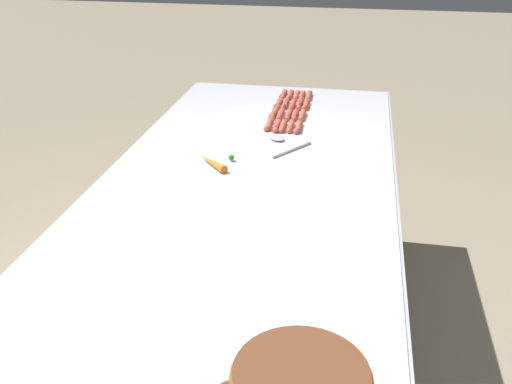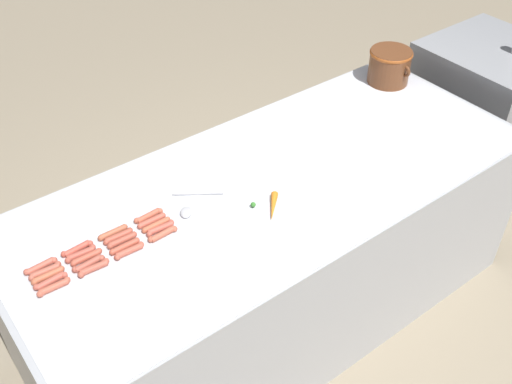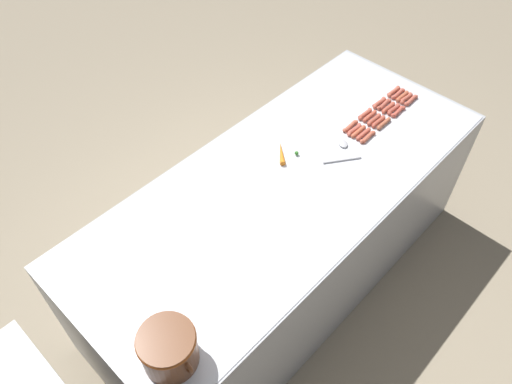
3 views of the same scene
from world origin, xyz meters
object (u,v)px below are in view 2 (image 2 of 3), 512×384
hot_dog_15 (160,228)px  hot_dog_17 (94,268)px  hot_dog_1 (77,249)px  bean_pot (390,65)px  hot_dog_11 (156,225)px  hot_dog_13 (89,264)px  carrot (272,207)px  serving_spoon (190,206)px  hot_dog_5 (81,254)px  hot_dog_12 (51,281)px  hot_dog_7 (152,221)px  hot_dog_3 (148,216)px  hot_dog_2 (113,232)px  hot_dog_19 (163,234)px  back_cabinet (478,118)px  hot_dog_8 (48,275)px  hot_dog_4 (45,271)px  hot_dog_0 (41,266)px  hot_dog_10 (122,240)px  hot_dog_18 (129,251)px  hot_dog_6 (118,236)px  hot_dog_14 (125,246)px  hot_dog_16 (54,287)px  hot_dog_9 (86,257)px

hot_dog_15 → hot_dog_17: size_ratio=1.00×
hot_dog_1 → bean_pot: bean_pot is taller
hot_dog_11 → hot_dog_13: bearing=-84.0°
hot_dog_1 → carrot: carrot is taller
serving_spoon → hot_dog_13: bearing=-83.8°
hot_dog_5 → hot_dog_12: 0.16m
hot_dog_7 → hot_dog_15: size_ratio=1.00×
hot_dog_3 → bean_pot: (-0.19, 1.63, 0.09)m
hot_dog_2 → hot_dog_19: same height
hot_dog_13 → hot_dog_2: bearing=123.2°
hot_dog_7 → hot_dog_19: bearing=-2.3°
hot_dog_11 → hot_dog_15: 0.03m
back_cabinet → hot_dog_8: (0.05, -2.80, 0.43)m
hot_dog_13 → hot_dog_19: same height
hot_dog_7 → hot_dog_12: same height
hot_dog_3 → hot_dog_4: size_ratio=1.00×
hot_dog_0 → hot_dog_19: 0.47m
hot_dog_10 → hot_dog_1: bearing=-111.6°
hot_dog_2 → hot_dog_18: same height
hot_dog_0 → hot_dog_7: (0.03, 0.46, 0.00)m
hot_dog_6 → hot_dog_13: same height
serving_spoon → hot_dog_1: bearing=-95.5°
hot_dog_5 → hot_dog_13: size_ratio=1.00×
hot_dog_5 → hot_dog_15: (0.06, 0.32, 0.00)m
hot_dog_17 → serving_spoon: bearing=100.0°
bean_pot → hot_dog_14: bearing=-80.8°
hot_dog_8 → hot_dog_13: (0.04, 0.15, 0.00)m
hot_dog_5 → hot_dog_17: 0.10m
hot_dog_7 → serving_spoon: 0.18m
hot_dog_4 → hot_dog_7: (-0.00, 0.46, 0.00)m
hot_dog_5 → hot_dog_8: 0.15m
hot_dog_16 → hot_dog_18: (0.00, 0.31, 0.00)m
hot_dog_15 → hot_dog_16: same height
hot_dog_5 → hot_dog_12: same height
hot_dog_7 → hot_dog_4: bearing=-89.8°
hot_dog_8 → hot_dog_9: 0.15m
hot_dog_18 → hot_dog_0: bearing=-113.2°
hot_dog_1 → hot_dog_6: bearing=78.0°
hot_dog_0 → hot_dog_6: bearing=84.1°
hot_dog_5 → hot_dog_13: same height
hot_dog_13 → hot_dog_18: (0.03, 0.16, 0.00)m
hot_dog_0 → hot_dog_19: size_ratio=1.00×
hot_dog_10 → hot_dog_18: bearing=-4.1°
hot_dog_4 → hot_dog_19: size_ratio=1.00×
hot_dog_7 → hot_dog_16: (0.10, -0.46, 0.00)m
hot_dog_4 → hot_dog_17: same height
hot_dog_12 → hot_dog_1: bearing=123.1°
hot_dog_12 → hot_dog_16: bearing=-3.1°
hot_dog_8 → serving_spoon: hot_dog_8 is taller
hot_dog_5 → hot_dog_9: size_ratio=1.00×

